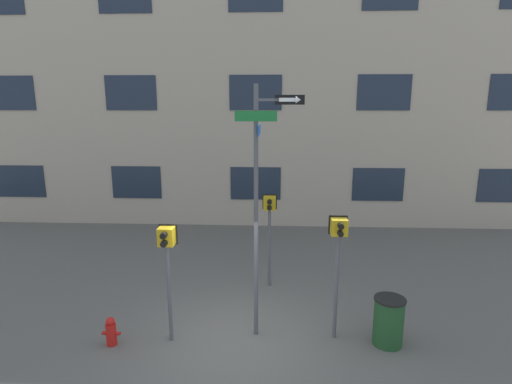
% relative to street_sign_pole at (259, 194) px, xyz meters
% --- Properties ---
extents(ground_plane, '(60.00, 60.00, 0.00)m').
position_rel_street_sign_pole_xyz_m(ground_plane, '(-0.46, -0.30, -3.07)').
color(ground_plane, '#595651').
extents(building_facade, '(24.00, 0.64, 14.00)m').
position_rel_street_sign_pole_xyz_m(building_facade, '(-0.46, 8.14, 3.93)').
color(building_facade, tan).
rests_on(building_facade, ground_plane).
extents(street_sign_pole, '(1.31, 1.05, 5.18)m').
position_rel_street_sign_pole_xyz_m(street_sign_pole, '(0.00, 0.00, 0.00)').
color(street_sign_pole, '#4C4C51').
rests_on(street_sign_pole, ground_plane).
extents(pedestrian_signal_left, '(0.37, 0.40, 2.47)m').
position_rel_street_sign_pole_xyz_m(pedestrian_signal_left, '(-1.82, -0.31, -1.14)').
color(pedestrian_signal_left, '#4C4C51').
rests_on(pedestrian_signal_left, ground_plane).
extents(pedestrian_signal_right, '(0.38, 0.40, 2.62)m').
position_rel_street_sign_pole_xyz_m(pedestrian_signal_right, '(1.59, -0.03, -1.04)').
color(pedestrian_signal_right, '#4C4C51').
rests_on(pedestrian_signal_right, ground_plane).
extents(pedestrian_signal_across, '(0.38, 0.40, 2.50)m').
position_rel_street_sign_pole_xyz_m(pedestrian_signal_across, '(0.17, 2.38, -1.12)').
color(pedestrian_signal_across, '#4C4C51').
rests_on(pedestrian_signal_across, ground_plane).
extents(fire_hydrant, '(0.37, 0.21, 0.61)m').
position_rel_street_sign_pole_xyz_m(fire_hydrant, '(-2.99, -0.53, -2.78)').
color(fire_hydrant, red).
rests_on(fire_hydrant, ground_plane).
extents(trash_bin, '(0.63, 0.63, 1.00)m').
position_rel_street_sign_pole_xyz_m(trash_bin, '(2.63, -0.22, -2.57)').
color(trash_bin, '#1E4723').
rests_on(trash_bin, ground_plane).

